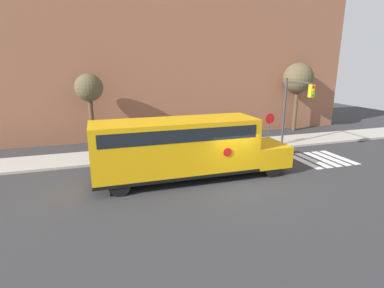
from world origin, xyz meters
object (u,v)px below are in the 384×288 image
(school_bus, at_px, (183,146))
(traffic_light, at_px, (293,103))
(tree_near_sidewalk, at_px, (89,90))
(stop_sign, at_px, (269,125))
(tree_far_sidewalk, at_px, (298,79))

(school_bus, xyz_separation_m, traffic_light, (8.91, 3.26, 1.49))
(school_bus, distance_m, tree_near_sidewalk, 9.62)
(stop_sign, height_order, tree_far_sidewalk, tree_far_sidewalk)
(school_bus, xyz_separation_m, tree_near_sidewalk, (-4.56, 8.11, 2.41))
(traffic_light, xyz_separation_m, tree_far_sidewalk, (4.35, 5.52, 1.39))
(stop_sign, bearing_deg, traffic_light, -34.89)
(tree_near_sidewalk, bearing_deg, school_bus, -60.65)
(stop_sign, relative_size, tree_near_sidewalk, 0.48)
(traffic_light, bearing_deg, tree_near_sidewalk, 160.18)
(stop_sign, distance_m, tree_near_sidewalk, 13.12)
(tree_far_sidewalk, bearing_deg, tree_near_sidewalk, -177.87)
(stop_sign, distance_m, tree_far_sidewalk, 7.87)
(tree_far_sidewalk, bearing_deg, school_bus, -146.50)
(school_bus, bearing_deg, tree_far_sidewalk, 33.50)
(stop_sign, bearing_deg, tree_near_sidewalk, 161.93)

